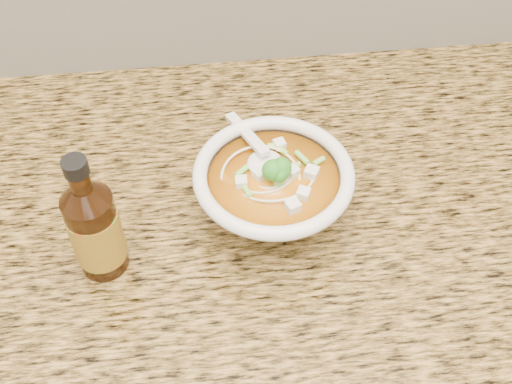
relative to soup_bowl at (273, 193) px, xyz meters
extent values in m
cube|color=black|center=(-0.03, 0.00, -0.51)|extent=(4.00, 0.65, 0.86)
cube|color=olive|center=(-0.03, 0.00, -0.06)|extent=(4.00, 0.68, 0.04)
cylinder|color=white|center=(0.00, 0.00, -0.04)|extent=(0.08, 0.08, 0.01)
torus|color=white|center=(0.00, 0.00, 0.03)|extent=(0.18, 0.18, 0.02)
torus|color=beige|center=(-0.01, 0.02, 0.03)|extent=(0.09, 0.09, 0.00)
torus|color=beige|center=(-0.01, 0.00, 0.02)|extent=(0.13, 0.13, 0.00)
torus|color=beige|center=(0.00, -0.01, 0.02)|extent=(0.09, 0.09, 0.00)
torus|color=beige|center=(0.01, 0.00, 0.02)|extent=(0.10, 0.10, 0.00)
torus|color=beige|center=(0.01, 0.00, 0.02)|extent=(0.11, 0.11, 0.00)
torus|color=beige|center=(0.01, 0.00, 0.02)|extent=(0.12, 0.12, 0.00)
torus|color=beige|center=(-0.01, 0.01, 0.02)|extent=(0.05, 0.05, 0.00)
torus|color=beige|center=(0.00, 0.00, 0.02)|extent=(0.09, 0.09, 0.00)
torus|color=beige|center=(0.01, -0.01, 0.01)|extent=(0.06, 0.06, 0.00)
torus|color=beige|center=(-0.01, -0.01, 0.01)|extent=(0.07, 0.07, 0.00)
cube|color=silver|center=(0.03, 0.03, 0.03)|extent=(0.02, 0.02, 0.02)
cube|color=silver|center=(-0.02, 0.01, 0.03)|extent=(0.02, 0.02, 0.02)
cube|color=silver|center=(0.04, 0.01, 0.03)|extent=(0.02, 0.02, 0.01)
cube|color=silver|center=(0.03, 0.01, 0.03)|extent=(0.02, 0.02, 0.01)
cube|color=silver|center=(-0.01, -0.01, 0.03)|extent=(0.02, 0.02, 0.02)
cube|color=silver|center=(0.00, -0.04, 0.03)|extent=(0.02, 0.02, 0.01)
cube|color=silver|center=(0.04, 0.03, 0.03)|extent=(0.02, 0.02, 0.01)
ellipsoid|color=#196014|center=(0.00, -0.01, 0.04)|extent=(0.03, 0.03, 0.03)
cylinder|color=#81C64C|center=(-0.01, 0.04, 0.03)|extent=(0.02, 0.02, 0.01)
cylinder|color=#81C64C|center=(0.04, -0.03, 0.03)|extent=(0.01, 0.02, 0.01)
cylinder|color=#81C64C|center=(0.03, -0.02, 0.03)|extent=(0.02, 0.02, 0.01)
cylinder|color=#81C64C|center=(0.04, 0.00, 0.03)|extent=(0.02, 0.02, 0.01)
cylinder|color=#81C64C|center=(0.00, 0.05, 0.03)|extent=(0.02, 0.02, 0.01)
cylinder|color=#81C64C|center=(-0.02, 0.05, 0.03)|extent=(0.01, 0.02, 0.01)
cylinder|color=#81C64C|center=(-0.05, 0.03, 0.03)|extent=(0.01, 0.02, 0.01)
ellipsoid|color=white|center=(-0.01, 0.02, 0.03)|extent=(0.04, 0.04, 0.02)
cube|color=white|center=(-0.02, 0.06, 0.04)|extent=(0.05, 0.10, 0.03)
cylinder|color=#3C1C08|center=(-0.20, -0.05, 0.01)|extent=(0.07, 0.07, 0.11)
cylinder|color=#3C1C08|center=(-0.20, -0.05, 0.10)|extent=(0.03, 0.03, 0.02)
cylinder|color=black|center=(-0.20, -0.05, 0.12)|extent=(0.03, 0.03, 0.02)
cylinder|color=red|center=(-0.20, -0.05, 0.01)|extent=(0.07, 0.07, 0.07)
camera|label=1|loc=(-0.07, -0.48, 0.57)|focal=45.00mm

